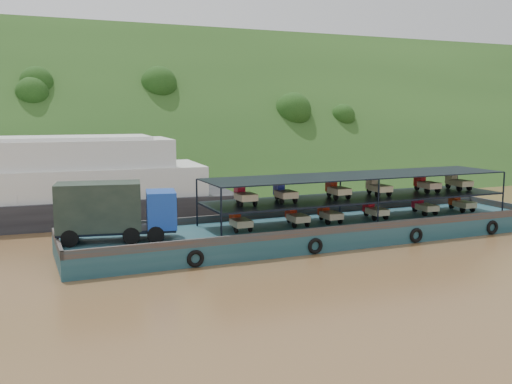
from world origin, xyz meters
name	(u,v)px	position (x,y,z in m)	size (l,w,h in m)	color
ground	(298,240)	(0.00, 0.00, 0.00)	(160.00, 160.00, 0.00)	brown
hillside	(170,182)	(0.00, 36.00, 0.00)	(140.00, 28.00, 28.00)	#1A3613
cargo_barge	(297,225)	(-0.36, -0.42, 1.21)	(35.07, 7.18, 4.84)	#133B43
passenger_ferry	(20,186)	(-18.02, 14.37, 3.06)	(35.33, 10.88, 7.06)	black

